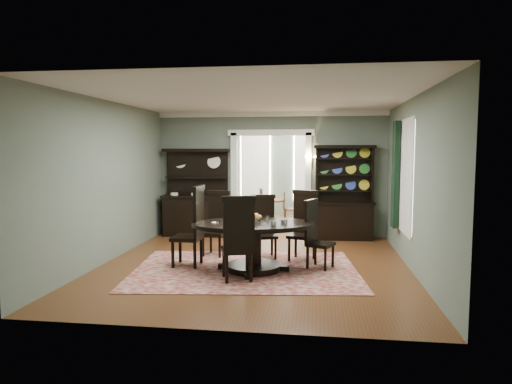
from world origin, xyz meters
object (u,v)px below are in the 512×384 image
at_px(dining_table, 254,237).
at_px(parlor_table, 272,208).
at_px(sideboard, 196,205).
at_px(welsh_dresser, 344,205).

distance_m(dining_table, parlor_table, 4.97).
bearing_deg(parlor_table, sideboard, -131.70).
relative_size(dining_table, parlor_table, 3.11).
bearing_deg(welsh_dresser, sideboard, 177.70).
relative_size(dining_table, sideboard, 1.10).
height_order(sideboard, welsh_dresser, welsh_dresser).
bearing_deg(dining_table, parlor_table, 81.28).
height_order(dining_table, sideboard, sideboard).
xyz_separation_m(dining_table, parlor_table, (-0.17, 4.97, -0.13)).
height_order(welsh_dresser, parlor_table, welsh_dresser).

